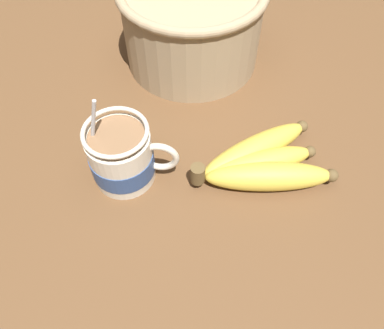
% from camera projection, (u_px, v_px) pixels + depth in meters
% --- Properties ---
extents(table, '(1.40, 1.40, 0.03)m').
position_uv_depth(table, '(140.00, 201.00, 0.54)').
color(table, brown).
rests_on(table, ground).
extents(coffee_mug, '(0.13, 0.09, 0.15)m').
position_uv_depth(coffee_mug, '(122.00, 157.00, 0.51)').
color(coffee_mug, beige).
rests_on(coffee_mug, table).
extents(banana_bunch, '(0.20, 0.14, 0.04)m').
position_uv_depth(banana_bunch, '(261.00, 163.00, 0.53)').
color(banana_bunch, brown).
rests_on(banana_bunch, table).
extents(woven_basket, '(0.25, 0.25, 0.14)m').
position_uv_depth(woven_basket, '(192.00, 23.00, 0.63)').
color(woven_basket, tan).
rests_on(woven_basket, table).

